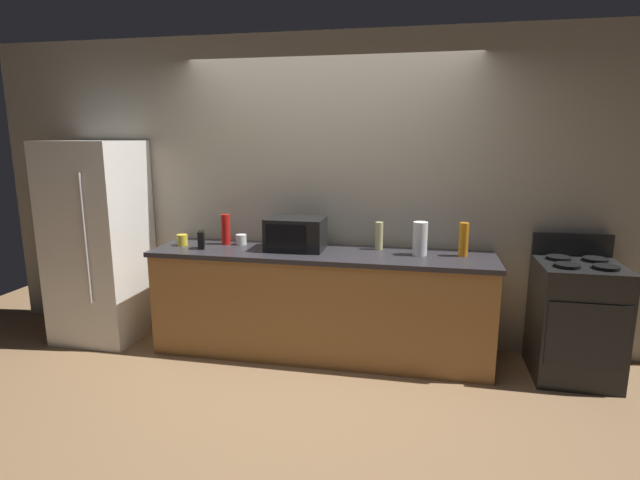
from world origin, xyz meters
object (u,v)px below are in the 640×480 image
mug_yellow (182,240)px  bottle_dish_soap (464,239)px  cordless_phone (201,240)px  refrigerator (99,242)px  microwave (296,234)px  paper_towel_roll (420,239)px  bottle_hot_sauce (226,229)px  mug_white (241,240)px  bottle_vinegar (379,236)px  stove_range (575,319)px

mug_yellow → bottle_dish_soap: bearing=2.1°
cordless_phone → mug_yellow: bearing=140.6°
refrigerator → microwave: 1.84m
paper_towel_roll → bottle_hot_sauce: (-1.68, 0.08, -0.00)m
mug_yellow → mug_white: (0.49, 0.14, -0.00)m
bottle_dish_soap → mug_yellow: (-2.38, -0.09, -0.09)m
mug_yellow → cordless_phone: bearing=-20.2°
bottle_hot_sauce → bottle_dish_soap: size_ratio=0.99×
bottle_vinegar → bottle_dish_soap: bottle_dish_soap is taller
stove_range → bottle_vinegar: bearing=173.0°
refrigerator → bottle_hot_sauce: refrigerator is taller
refrigerator → mug_yellow: size_ratio=18.40×
paper_towel_roll → bottle_dish_soap: size_ratio=1.00×
stove_range → bottle_hot_sauce: (-2.88, 0.13, 0.57)m
refrigerator → mug_yellow: bearing=-0.2°
bottle_vinegar → mug_white: 1.21m
paper_towel_roll → microwave: bearing=-179.9°
paper_towel_roll → cordless_phone: bearing=-175.9°
refrigerator → bottle_vinegar: 2.53m
bottle_hot_sauce → mug_white: 0.16m
cordless_phone → refrigerator: bearing=156.3°
paper_towel_roll → mug_yellow: 2.04m
bottle_dish_soap → mug_white: size_ratio=2.90×
bottle_vinegar → mug_yellow: size_ratio=2.39×
mug_white → microwave: bearing=-10.0°
refrigerator → bottle_dish_soap: refrigerator is taller
refrigerator → microwave: (1.83, 0.05, 0.13)m
microwave → paper_towel_roll: size_ratio=1.78×
cordless_phone → bottle_hot_sauce: size_ratio=0.56×
mug_white → paper_towel_roll: bearing=-3.3°
mug_white → cordless_phone: bearing=-141.1°
microwave → bottle_dish_soap: same height
microwave → paper_towel_roll: same height
microwave → mug_yellow: bearing=-177.2°
mug_white → mug_yellow: bearing=-163.9°
mug_yellow → stove_range: bearing=0.0°
stove_range → mug_yellow: size_ratio=11.04×
microwave → bottle_dish_soap: size_ratio=1.78×
bottle_hot_sauce → cordless_phone: bearing=-123.6°
stove_range → cordless_phone: bearing=-178.4°
refrigerator → microwave: bearing=1.5°
refrigerator → stove_range: refrigerator is taller
mug_white → refrigerator: bearing=-173.9°
microwave → bottle_hot_sauce: (-0.66, 0.08, -0.00)m
refrigerator → bottle_vinegar: refrigerator is taller
bottle_dish_soap → mug_yellow: 2.38m
microwave → cordless_phone: bearing=-170.7°
stove_range → paper_towel_roll: size_ratio=4.00×
cordless_phone → bottle_dish_soap: 2.17m
refrigerator → bottle_hot_sauce: size_ratio=6.76×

